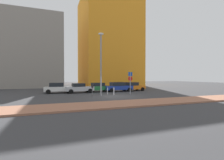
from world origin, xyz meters
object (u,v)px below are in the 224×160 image
Objects in this scene: parked_car_silver at (79,88)px; parked_car_green at (98,87)px; parked_car_orange at (133,86)px; parking_meter at (92,90)px; parked_car_blue at (118,87)px; parking_sign_post at (130,80)px; street_lamp at (101,59)px; parked_car_white at (58,88)px; traffic_bollard_mid at (114,91)px; traffic_bollard_near at (107,91)px.

parked_car_green reaches higher than parked_car_silver.
parked_car_orange is at bearing -2.59° from parked_car_green.
parking_meter is at bearing -143.90° from parked_car_orange.
parking_sign_post is (-0.08, -4.63, 1.16)m from parked_car_blue.
parked_car_blue is at bearing -9.62° from parked_car_green.
parked_car_green reaches higher than parking_meter.
street_lamp reaches higher than parked_car_silver.
parked_car_white is 0.94× the size of parked_car_silver.
parking_meter is 1.40× the size of traffic_bollard_mid.
parking_meter is at bearing -136.91° from street_lamp.
parked_car_white is 4.00× the size of traffic_bollard_mid.
parked_car_orange is 10.57m from parking_meter.
parking_sign_post is 0.38× the size of street_lamp.
parked_car_green is at bearing 99.15° from traffic_bollard_mid.
parked_car_blue is (9.39, -0.54, 0.00)m from parked_car_white.
traffic_bollard_mid reaches higher than traffic_bollard_near.
parked_car_white is 4.28× the size of traffic_bollard_near.
parked_car_blue reaches higher than parked_car_white.
parking_meter is 3.46m from traffic_bollard_near.
parked_car_white reaches higher than traffic_bollard_near.
parking_meter is at bearing -83.93° from parked_car_silver.
parked_car_orange is (2.84, 0.28, -0.03)m from parked_car_blue.
parking_sign_post is (6.25, -4.59, 1.21)m from parked_car_silver.
street_lamp reaches higher than parked_car_blue.
parked_car_white is at bearing 145.87° from traffic_bollard_near.
traffic_bollard_mid is (-2.36, 0.12, -1.45)m from parking_sign_post.
parked_car_white is at bearing 119.56° from parking_meter.
parking_sign_post is 3.12× the size of traffic_bollard_mid.
parked_car_silver reaches higher than traffic_bollard_near.
parking_sign_post is at bearing -0.46° from street_lamp.
traffic_bollard_mid is (6.94, -5.05, -0.29)m from parked_car_white.
parking_meter is (-2.44, -6.51, 0.14)m from parked_car_green.
parked_car_green is 1.32× the size of parking_sign_post.
parked_car_silver is (3.06, -0.58, -0.05)m from parked_car_white.
parked_car_orange is at bearing 1.97° from parked_car_silver.
parked_car_blue is at bearing 88.96° from parking_sign_post.
parked_car_white is 8.24m from street_lamp.
parking_meter is at bearing -110.59° from parked_car_green.
traffic_bollard_mid is at bearing -137.82° from parked_car_orange.
parked_car_silver is 4.57× the size of traffic_bollard_near.
parked_car_orange is (9.17, 0.31, 0.02)m from parked_car_silver.
traffic_bollard_mid is at bearing -80.85° from parked_car_green.
parked_car_white is 0.86× the size of parked_car_blue.
parked_car_white reaches higher than parking_meter.
parked_car_silver is 5.93m from traffic_bollard_mid.
parking_sign_post is at bearing -58.47° from parked_car_green.
parked_car_green is at bearing 0.08° from parked_car_white.
traffic_bollard_mid is at bearing 23.88° from parking_meter.
parked_car_green is 0.99× the size of parked_car_orange.
parking_meter is 3.59m from traffic_bollard_mid.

